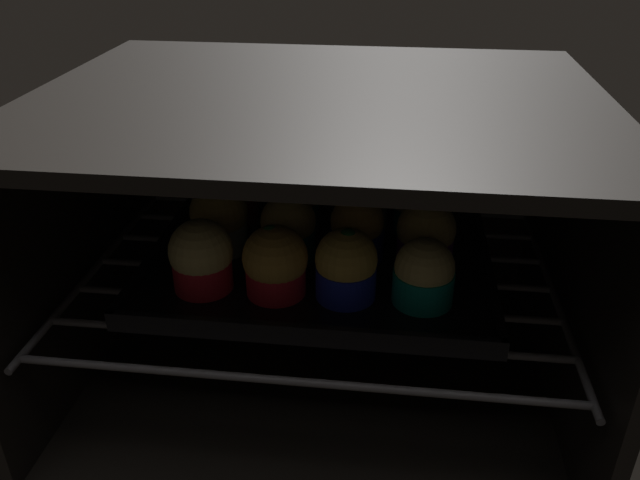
% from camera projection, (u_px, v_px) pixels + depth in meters
% --- Properties ---
extents(oven_cavity, '(0.59, 0.47, 0.37)m').
position_uv_depth(oven_cavity, '(322.00, 233.00, 0.78)').
color(oven_cavity, black).
rests_on(oven_cavity, ground).
extents(oven_rack, '(0.55, 0.42, 0.01)m').
position_uv_depth(oven_rack, '(318.00, 275.00, 0.76)').
color(oven_rack, '#4C494C').
rests_on(oven_rack, oven_cavity).
extents(baking_tray, '(0.40, 0.32, 0.02)m').
position_uv_depth(baking_tray, '(320.00, 260.00, 0.77)').
color(baking_tray, black).
rests_on(baking_tray, oven_rack).
extents(muffin_row0_col0, '(0.07, 0.07, 0.08)m').
position_uv_depth(muffin_row0_col0, '(201.00, 258.00, 0.68)').
color(muffin_row0_col0, red).
rests_on(muffin_row0_col0, baking_tray).
extents(muffin_row0_col1, '(0.07, 0.07, 0.08)m').
position_uv_depth(muffin_row0_col1, '(275.00, 263.00, 0.68)').
color(muffin_row0_col1, red).
rests_on(muffin_row0_col1, baking_tray).
extents(muffin_row0_col2, '(0.07, 0.07, 0.08)m').
position_uv_depth(muffin_row0_col2, '(346.00, 266.00, 0.67)').
color(muffin_row0_col2, '#1928B7').
rests_on(muffin_row0_col2, baking_tray).
extents(muffin_row0_col3, '(0.06, 0.06, 0.07)m').
position_uv_depth(muffin_row0_col3, '(424.00, 274.00, 0.66)').
color(muffin_row0_col3, '#0C8C84').
rests_on(muffin_row0_col3, baking_tray).
extents(muffin_row1_col0, '(0.07, 0.07, 0.09)m').
position_uv_depth(muffin_row1_col0, '(219.00, 218.00, 0.76)').
color(muffin_row1_col0, silver).
rests_on(muffin_row1_col0, baking_tray).
extents(muffin_row1_col1, '(0.07, 0.07, 0.08)m').
position_uv_depth(muffin_row1_col1, '(288.00, 228.00, 0.75)').
color(muffin_row1_col1, '#0C8C84').
rests_on(muffin_row1_col1, baking_tray).
extents(muffin_row1_col2, '(0.06, 0.06, 0.08)m').
position_uv_depth(muffin_row1_col2, '(357.00, 229.00, 0.74)').
color(muffin_row1_col2, '#1928B7').
rests_on(muffin_row1_col2, baking_tray).
extents(muffin_row1_col3, '(0.07, 0.07, 0.08)m').
position_uv_depth(muffin_row1_col3, '(426.00, 236.00, 0.73)').
color(muffin_row1_col3, '#7A238C').
rests_on(muffin_row1_col3, baking_tray).
extents(muffin_row2_col0, '(0.06, 0.06, 0.07)m').
position_uv_depth(muffin_row2_col0, '(234.00, 196.00, 0.83)').
color(muffin_row2_col0, red).
rests_on(muffin_row2_col0, baking_tray).
extents(muffin_row2_col1, '(0.07, 0.07, 0.08)m').
position_uv_depth(muffin_row2_col1, '(294.00, 198.00, 0.82)').
color(muffin_row2_col1, '#0C8C84').
rests_on(muffin_row2_col1, baking_tray).
extents(muffin_row2_col2, '(0.07, 0.07, 0.08)m').
position_uv_depth(muffin_row2_col2, '(362.00, 202.00, 0.81)').
color(muffin_row2_col2, silver).
rests_on(muffin_row2_col2, baking_tray).
extents(muffin_row2_col3, '(0.07, 0.07, 0.08)m').
position_uv_depth(muffin_row2_col3, '(420.00, 202.00, 0.80)').
color(muffin_row2_col3, '#0C8C84').
rests_on(muffin_row2_col3, baking_tray).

